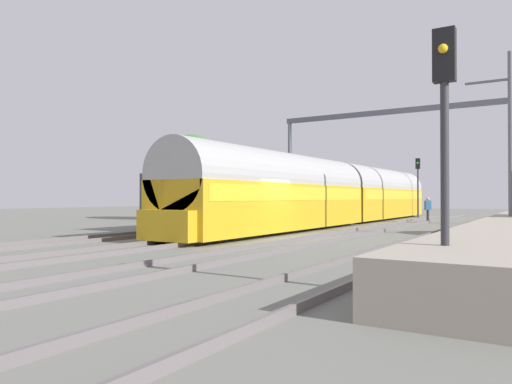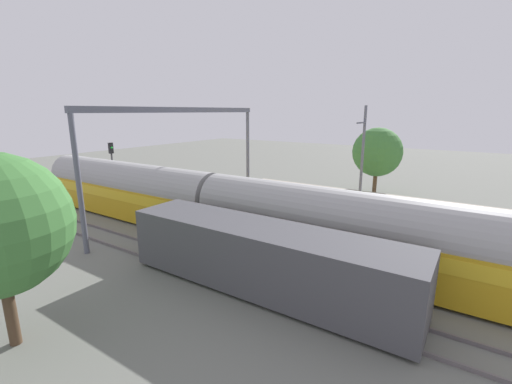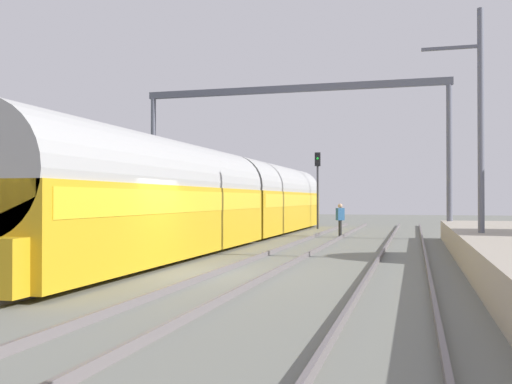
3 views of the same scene
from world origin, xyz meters
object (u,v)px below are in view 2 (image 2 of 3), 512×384
object	(u,v)px
passenger_train	(214,206)
catenary_gantry	(184,137)
freight_car	(263,258)
person_crossing	(199,195)
railway_signal_far	(112,164)

from	to	relation	value
passenger_train	catenary_gantry	xyz separation A→B (m)	(1.93, 4.19, 3.90)
catenary_gantry	freight_car	bearing A→B (deg)	-119.64
passenger_train	person_crossing	xyz separation A→B (m)	(4.31, 5.23, -0.94)
railway_signal_far	catenary_gantry	bearing A→B (deg)	-89.94
railway_signal_far	catenary_gantry	distance (m)	8.95
freight_car	railway_signal_far	xyz separation A→B (m)	(5.77, 18.71, 1.75)
railway_signal_far	catenary_gantry	world-z (taller)	catenary_gantry
passenger_train	person_crossing	bearing A→B (deg)	50.48
passenger_train	freight_car	xyz separation A→B (m)	(-3.85, -5.97, -0.50)
passenger_train	catenary_gantry	world-z (taller)	catenary_gantry
railway_signal_far	catenary_gantry	xyz separation A→B (m)	(0.01, -8.55, 2.65)
passenger_train	freight_car	distance (m)	7.12
passenger_train	freight_car	bearing A→B (deg)	-122.86
railway_signal_far	freight_car	bearing A→B (deg)	-107.15
catenary_gantry	railway_signal_far	bearing A→B (deg)	90.06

